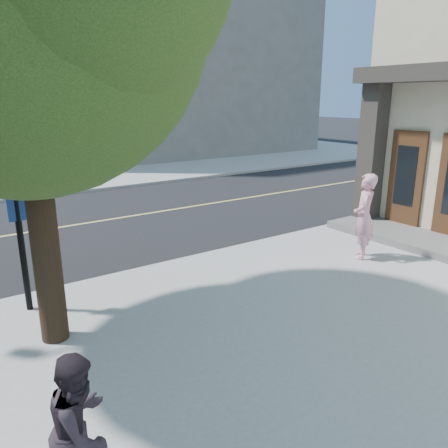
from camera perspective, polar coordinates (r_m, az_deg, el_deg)
sidewalk_ne at (r=33.25m, az=-9.39°, el=9.60°), size 29.00×25.00×0.12m
filler_ne at (r=33.91m, az=-9.55°, el=21.68°), size 18.00×16.00×14.00m
man_on_phone at (r=10.30m, az=17.71°, el=0.93°), size 0.84×0.79×1.93m
pedestrian at (r=4.41m, az=-17.96°, el=-23.94°), size 0.89×0.90×1.46m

